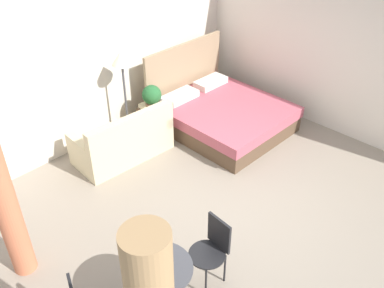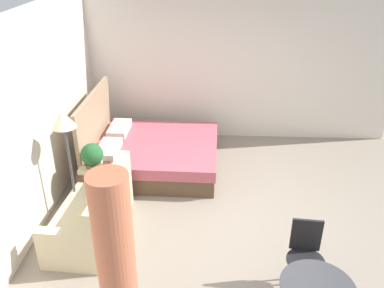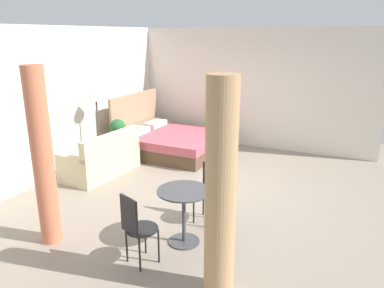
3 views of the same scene
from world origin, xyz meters
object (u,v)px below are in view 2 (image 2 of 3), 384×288
(couch, at_px, (94,215))
(floor_lamp, at_px, (65,129))
(cafe_chair_near_couch, at_px, (306,250))
(vase, at_px, (99,159))
(nightstand, at_px, (96,181))
(potted_plant, at_px, (92,156))
(bed, at_px, (151,153))

(couch, height_order, floor_lamp, floor_lamp)
(floor_lamp, height_order, cafe_chair_near_couch, floor_lamp)
(vase, bearing_deg, cafe_chair_near_couch, -123.25)
(couch, relative_size, nightstand, 2.94)
(nightstand, xyz_separation_m, vase, (0.12, -0.04, 0.32))
(potted_plant, bearing_deg, floor_lamp, 156.71)
(nightstand, bearing_deg, bed, -39.40)
(bed, xyz_separation_m, floor_lamp, (-1.40, 0.88, 1.09))
(cafe_chair_near_couch, bearing_deg, couch, 72.97)
(couch, bearing_deg, floor_lamp, 43.44)
(nightstand, bearing_deg, vase, -20.12)
(bed, xyz_separation_m, cafe_chair_near_couch, (-2.58, -2.08, 0.23))
(bed, distance_m, vase, 1.07)
(nightstand, xyz_separation_m, potted_plant, (-0.10, -0.02, 0.48))
(potted_plant, xyz_separation_m, vase, (0.22, -0.02, -0.16))
(nightstand, bearing_deg, potted_plant, -166.80)
(vase, bearing_deg, bed, -41.76)
(floor_lamp, bearing_deg, nightstand, -16.74)
(bed, height_order, nightstand, bed)
(couch, height_order, vase, couch)
(floor_lamp, bearing_deg, vase, -17.39)
(nightstand, distance_m, floor_lamp, 1.24)
(potted_plant, bearing_deg, nightstand, 13.20)
(potted_plant, height_order, cafe_chair_near_couch, potted_plant)
(couch, distance_m, vase, 1.06)
(couch, distance_m, potted_plant, 0.93)
(bed, xyz_separation_m, nightstand, (-0.89, 0.73, -0.03))
(nightstand, distance_m, cafe_chair_near_couch, 3.28)
(vase, distance_m, cafe_chair_near_couch, 3.30)
(bed, relative_size, floor_lamp, 1.31)
(potted_plant, distance_m, floor_lamp, 0.78)
(vase, relative_size, floor_lamp, 0.09)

